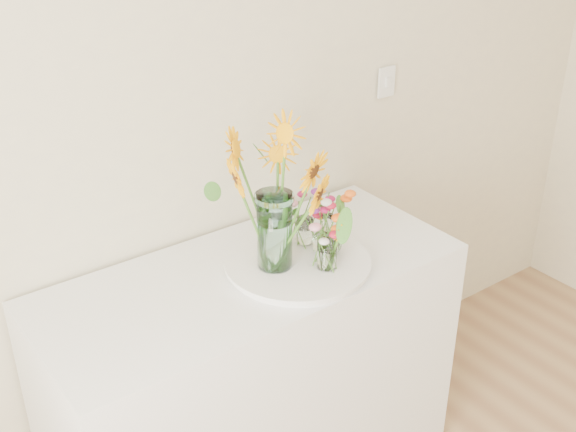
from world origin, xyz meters
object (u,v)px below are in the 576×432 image
at_px(small_vase_c, 304,231).
at_px(mason_jar, 275,231).
at_px(counter, 254,381).
at_px(small_vase_b, 327,234).
at_px(small_vase_a, 327,253).
at_px(tray, 298,265).

bearing_deg(small_vase_c, mason_jar, -160.03).
bearing_deg(mason_jar, counter, 138.55).
bearing_deg(small_vase_b, small_vase_a, -129.50).
distance_m(mason_jar, small_vase_c, 0.19).
bearing_deg(small_vase_b, tray, 170.77).
bearing_deg(small_vase_a, small_vase_c, 77.30).
height_order(counter, small_vase_b, small_vase_b).
xyz_separation_m(mason_jar, small_vase_a, (0.13, -0.11, -0.07)).
distance_m(tray, mason_jar, 0.16).
relative_size(counter, tray, 3.09).
xyz_separation_m(tray, small_vase_a, (0.05, -0.09, 0.07)).
height_order(tray, mason_jar, mason_jar).
bearing_deg(tray, mason_jar, 167.37).
relative_size(small_vase_b, small_vase_c, 1.48).
bearing_deg(tray, small_vase_c, 41.73).
height_order(tray, small_vase_b, small_vase_b).
xyz_separation_m(tray, mason_jar, (-0.08, 0.02, 0.14)).
height_order(small_vase_a, small_vase_b, small_vase_b).
distance_m(mason_jar, small_vase_b, 0.20).
xyz_separation_m(counter, small_vase_c, (0.22, 0.01, 0.52)).
height_order(small_vase_a, small_vase_c, small_vase_a).
distance_m(small_vase_a, small_vase_b, 0.09).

